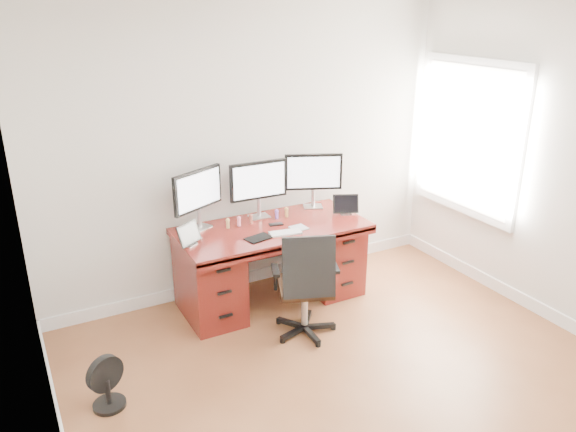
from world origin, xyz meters
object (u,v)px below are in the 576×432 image
monitor_center (259,182)px  keyboard (285,233)px  desk (271,260)px  floor_fan (107,384)px  office_chair (305,302)px

monitor_center → keyboard: 0.57m
desk → floor_fan: size_ratio=4.38×
keyboard → monitor_center: bearing=102.4°
office_chair → keyboard: (0.04, 0.44, 0.45)m
floor_fan → monitor_center: size_ratio=0.70×
desk → monitor_center: (-0.00, 0.24, 0.68)m
desk → office_chair: office_chair is taller
monitor_center → keyboard: (0.03, -0.47, -0.33)m
keyboard → desk: bearing=105.6°
desk → keyboard: 0.43m
floor_fan → office_chair: bearing=-18.7°
desk → office_chair: (-0.02, -0.67, -0.09)m
monitor_center → floor_fan: bearing=-146.1°
floor_fan → keyboard: keyboard is taller
floor_fan → desk: bearing=2.4°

